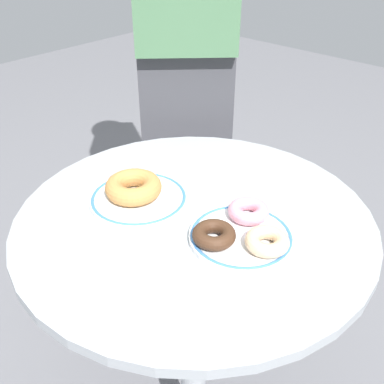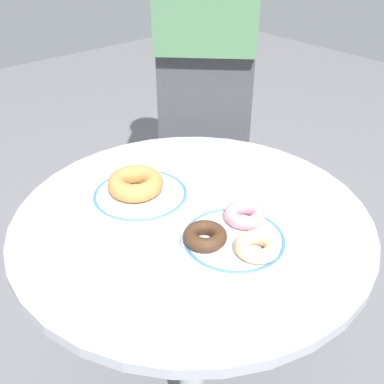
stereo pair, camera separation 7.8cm
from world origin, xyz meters
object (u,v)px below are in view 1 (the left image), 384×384
at_px(person_figure, 185,51).
at_px(plate_right, 241,236).
at_px(plate_left, 139,199).
at_px(donut_chocolate, 214,235).
at_px(donut_old_fashioned, 133,187).
at_px(donut_pink_frosted, 248,211).
at_px(cafe_table, 194,317).
at_px(donut_glazed, 268,240).

bearing_deg(person_figure, plate_right, -38.43).
distance_m(plate_left, donut_chocolate, 0.18).
relative_size(plate_right, donut_chocolate, 2.45).
height_order(donut_old_fashioned, donut_chocolate, donut_old_fashioned).
height_order(plate_right, donut_pink_frosted, donut_pink_frosted).
bearing_deg(cafe_table, plate_right, 0.69).
distance_m(donut_old_fashioned, donut_chocolate, 0.19).
height_order(donut_old_fashioned, donut_glazed, donut_old_fashioned).
relative_size(cafe_table, plate_right, 4.67).
relative_size(donut_glazed, donut_pink_frosted, 1.00).
bearing_deg(donut_chocolate, person_figure, 137.29).
height_order(plate_left, donut_pink_frosted, donut_pink_frosted).
bearing_deg(donut_pink_frosted, plate_right, -65.33).
height_order(donut_old_fashioned, person_figure, person_figure).
bearing_deg(donut_pink_frosted, donut_old_fashioned, -156.15).
distance_m(donut_old_fashioned, donut_pink_frosted, 0.21).
bearing_deg(donut_glazed, plate_left, -170.96).
bearing_deg(donut_pink_frosted, donut_chocolate, -90.93).
distance_m(donut_pink_frosted, person_figure, 0.58).
distance_m(cafe_table, donut_old_fashioned, 0.30).
bearing_deg(donut_chocolate, donut_glazed, 32.64).
bearing_deg(plate_right, person_figure, 141.57).
bearing_deg(cafe_table, donut_glazed, 1.06).
bearing_deg(plate_left, plate_right, 10.73).
height_order(plate_left, donut_old_fashioned, donut_old_fashioned).
height_order(plate_right, person_figure, person_figure).
bearing_deg(donut_pink_frosted, person_figure, 143.73).
xyz_separation_m(cafe_table, donut_old_fashioned, (-0.11, -0.04, 0.28)).
xyz_separation_m(plate_left, donut_chocolate, (0.18, -0.00, 0.02)).
bearing_deg(person_figure, donut_chocolate, -42.71).
bearing_deg(person_figure, donut_glazed, -35.72).
bearing_deg(plate_right, donut_pink_frosted, 114.67).
relative_size(plate_left, donut_chocolate, 2.56).
bearing_deg(donut_chocolate, cafe_table, 152.16).
height_order(cafe_table, donut_glazed, donut_glazed).
relative_size(plate_right, donut_pink_frosted, 2.45).
xyz_separation_m(plate_right, person_figure, (-0.48, 0.38, 0.12)).
xyz_separation_m(plate_right, donut_glazed, (0.05, 0.00, 0.02)).
height_order(plate_left, plate_right, same).
relative_size(donut_glazed, person_figure, 0.04).
bearing_deg(donut_glazed, donut_old_fashioned, -170.75).
height_order(donut_glazed, donut_pink_frosted, same).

